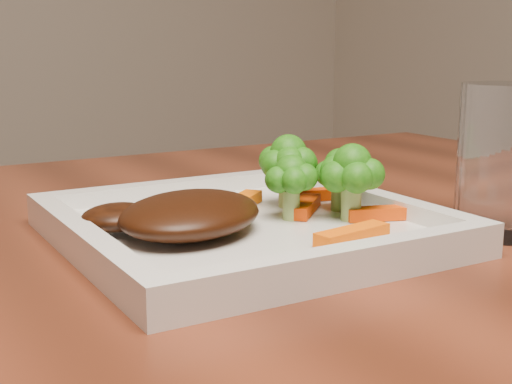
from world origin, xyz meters
TOP-DOWN VIEW (x-y plane):
  - plate at (0.39, -0.07)m, footprint 0.27×0.27m
  - steak at (0.35, -0.07)m, footprint 0.15×0.15m
  - broccoli_0 at (0.46, -0.03)m, footprint 0.07×0.07m
  - broccoli_1 at (0.49, -0.07)m, footprint 0.06×0.06m
  - broccoli_2 at (0.47, -0.10)m, footprint 0.07×0.07m
  - broccoli_3 at (0.43, -0.07)m, footprint 0.05×0.05m
  - carrot_0 at (0.43, -0.15)m, footprint 0.06×0.03m
  - carrot_1 at (0.49, -0.11)m, footprint 0.05×0.03m
  - carrot_3 at (0.50, -0.03)m, footprint 0.05×0.03m
  - carrot_4 at (0.42, -0.02)m, footprint 0.05×0.05m
  - carrot_6 at (0.46, -0.06)m, footprint 0.06×0.06m
  - drinking_glass at (0.58, -0.15)m, footprint 0.08×0.08m

SIDE VIEW (x-z plane):
  - plate at x=0.39m, z-range 0.75..0.76m
  - carrot_0 at x=0.43m, z-range 0.76..0.77m
  - carrot_1 at x=0.49m, z-range 0.76..0.77m
  - carrot_3 at x=0.50m, z-range 0.76..0.77m
  - carrot_4 at x=0.42m, z-range 0.76..0.77m
  - carrot_6 at x=0.46m, z-range 0.76..0.77m
  - steak at x=0.35m, z-range 0.76..0.79m
  - broccoli_2 at x=0.47m, z-range 0.76..0.82m
  - broccoli_3 at x=0.43m, z-range 0.76..0.82m
  - broccoli_1 at x=0.49m, z-range 0.76..0.83m
  - broccoli_0 at x=0.46m, z-range 0.76..0.83m
  - drinking_glass at x=0.58m, z-range 0.75..0.87m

